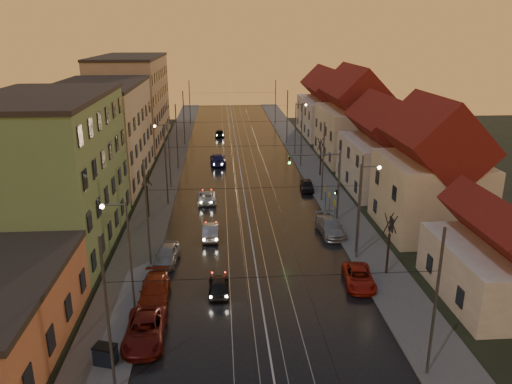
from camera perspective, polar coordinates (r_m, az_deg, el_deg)
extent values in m
plane|color=black|center=(34.21, 0.99, -14.62)|extent=(160.00, 160.00, 0.00)
cube|color=black|center=(71.16, -1.88, 3.02)|extent=(16.00, 120.00, 0.04)
cube|color=#4C4C4C|center=(71.48, -9.92, 2.87)|extent=(4.00, 120.00, 0.15)
cube|color=#4C4C4C|center=(72.21, 6.09, 3.20)|extent=(4.00, 120.00, 0.15)
cube|color=gray|center=(71.10, -3.65, 3.01)|extent=(0.06, 120.00, 0.03)
cube|color=gray|center=(71.13, -2.50, 3.04)|extent=(0.06, 120.00, 0.03)
cube|color=gray|center=(71.18, -1.26, 3.06)|extent=(0.06, 120.00, 0.03)
cube|color=gray|center=(71.27, -0.11, 3.08)|extent=(0.06, 120.00, 0.03)
cube|color=#688A57|center=(46.74, -22.53, 1.81)|extent=(10.00, 18.00, 13.00)
cube|color=#BDAD92|center=(65.61, -17.26, 6.29)|extent=(10.00, 20.00, 12.00)
cube|color=#9A8263|center=(88.68, -13.98, 10.11)|extent=(10.00, 24.00, 14.00)
cube|color=#BAB7AC|center=(39.98, 26.05, -8.25)|extent=(8.00, 10.00, 4.00)
pyramid|color=#5B1814|center=(38.88, 26.64, -4.39)|extent=(8.16, 10.20, 1.80)
cube|color=beige|center=(50.18, 19.12, -0.33)|extent=(8.50, 10.00, 7.00)
pyramid|color=#5B1814|center=(48.84, 19.77, 5.69)|extent=(8.67, 10.20, 3.80)
cube|color=#BAB7AC|center=(61.95, 14.51, 3.01)|extent=(9.00, 12.00, 6.00)
pyramid|color=#5B1814|center=(60.96, 14.84, 7.19)|extent=(9.18, 12.24, 3.20)
cube|color=beige|center=(75.77, 11.03, 6.52)|extent=(9.00, 14.00, 7.50)
pyramid|color=#5B1814|center=(74.86, 11.30, 10.84)|extent=(9.18, 14.28, 4.00)
cube|color=#BAB7AC|center=(93.06, 8.18, 8.46)|extent=(9.00, 16.00, 6.50)
pyramid|color=#5B1814|center=(92.37, 8.32, 11.52)|extent=(9.18, 16.32, 3.50)
cylinder|color=#595B60|center=(27.29, -16.59, -13.58)|extent=(0.16, 0.16, 9.00)
cylinder|color=#595B60|center=(28.91, 19.80, -12.02)|extent=(0.16, 0.16, 9.00)
cylinder|color=#595B60|center=(40.62, -12.32, -2.49)|extent=(0.16, 0.16, 9.00)
cylinder|color=#595B60|center=(41.73, 11.75, -1.90)|extent=(0.16, 0.16, 9.00)
cylinder|color=#595B60|center=(54.82, -10.26, 3.00)|extent=(0.16, 0.16, 9.00)
cylinder|color=#595B60|center=(55.65, 7.66, 3.35)|extent=(0.16, 0.16, 9.00)
cylinder|color=#595B60|center=(69.36, -9.04, 6.21)|extent=(0.16, 0.16, 9.00)
cylinder|color=#595B60|center=(70.01, 5.21, 6.47)|extent=(0.16, 0.16, 9.00)
cylinder|color=#595B60|center=(84.06, -8.24, 8.31)|extent=(0.16, 0.16, 9.00)
cylinder|color=#595B60|center=(84.60, 3.59, 8.52)|extent=(0.16, 0.16, 9.00)
cylinder|color=#595B60|center=(101.81, -7.58, 10.02)|extent=(0.16, 0.16, 9.00)
cylinder|color=#595B60|center=(102.26, 2.24, 10.19)|extent=(0.16, 0.16, 9.00)
cylinder|color=#595B60|center=(34.47, -14.14, -7.35)|extent=(0.14, 0.14, 8.00)
cylinder|color=#595B60|center=(33.21, -16.00, -1.41)|extent=(1.60, 0.10, 0.10)
sphere|color=#FFD88C|center=(33.40, -17.19, -1.59)|extent=(0.32, 0.32, 0.32)
cylinder|color=#595B60|center=(42.85, 11.61, -2.06)|extent=(0.14, 0.14, 8.00)
cylinder|color=#595B60|center=(41.95, 12.99, 2.85)|extent=(1.60, 0.10, 0.10)
sphere|color=#FFD88C|center=(42.19, 13.92, 2.73)|extent=(0.32, 0.32, 0.32)
cylinder|color=#595B60|center=(60.75, -9.86, 4.01)|extent=(0.14, 0.14, 8.00)
cylinder|color=#595B60|center=(60.04, -10.82, 7.50)|extent=(1.60, 0.10, 0.10)
sphere|color=#FFD88C|center=(60.15, -11.51, 7.38)|extent=(0.32, 0.32, 0.32)
cylinder|color=#595B60|center=(76.92, 4.52, 7.16)|extent=(0.14, 0.14, 8.00)
cylinder|color=#595B60|center=(76.42, 5.19, 9.96)|extent=(1.60, 0.10, 0.10)
sphere|color=#FFD88C|center=(76.56, 5.73, 9.88)|extent=(0.32, 0.32, 0.32)
cylinder|color=#595B60|center=(50.35, 9.42, 0.63)|extent=(0.20, 0.20, 7.20)
cylinder|color=#595B60|center=(48.93, 6.65, 4.26)|extent=(5.20, 0.14, 0.14)
imported|color=black|center=(48.69, 3.84, 3.54)|extent=(0.15, 0.18, 0.90)
sphere|color=#19FF3F|center=(48.62, 3.86, 3.34)|extent=(0.20, 0.20, 0.20)
cylinder|color=black|center=(52.02, -12.27, -1.12)|extent=(0.18, 0.18, 3.50)
cylinder|color=black|center=(51.30, -12.19, 1.61)|extent=(0.37, 0.92, 1.61)
cylinder|color=black|center=(51.49, -12.52, 1.64)|extent=(0.91, 0.40, 1.61)
cylinder|color=black|center=(51.21, -12.73, 1.54)|extent=(0.37, 0.92, 1.61)
cylinder|color=black|center=(51.03, -12.35, 1.51)|extent=(0.84, 0.54, 1.62)
cylinder|color=black|center=(40.59, 14.82, -6.92)|extent=(0.18, 0.18, 3.50)
cylinder|color=black|center=(39.76, 15.40, -3.51)|extent=(0.37, 0.92, 1.61)
cylinder|color=black|center=(39.78, 14.89, -3.45)|extent=(0.91, 0.40, 1.61)
cylinder|color=black|center=(39.45, 14.83, -3.63)|extent=(0.37, 0.92, 1.61)
cylinder|color=black|center=(39.46, 15.39, -3.67)|extent=(0.84, 0.54, 1.62)
cylinder|color=black|center=(66.17, 7.37, 3.27)|extent=(0.18, 0.18, 3.50)
cylinder|color=black|center=(65.70, 7.65, 5.44)|extent=(0.37, 0.92, 1.61)
cylinder|color=black|center=(65.78, 7.35, 5.47)|extent=(0.91, 0.40, 1.61)
cylinder|color=black|center=(65.44, 7.27, 5.41)|extent=(0.37, 0.92, 1.61)
cylinder|color=black|center=(65.39, 7.61, 5.38)|extent=(0.84, 0.54, 1.62)
imported|color=black|center=(37.31, -4.29, -10.58)|extent=(1.49, 3.65, 1.24)
imported|color=#959599|center=(46.62, -5.22, -4.45)|extent=(1.47, 4.17, 1.37)
imported|color=#BDBDBD|center=(56.28, -5.67, -0.54)|extent=(2.26, 4.48, 1.22)
imported|color=navy|center=(72.02, -4.37, 3.78)|extent=(2.39, 5.44, 1.56)
imported|color=black|center=(91.00, -4.16, 6.74)|extent=(1.74, 4.05, 1.36)
imported|color=#5F1410|center=(32.79, -12.59, -15.18)|extent=(2.52, 5.30, 1.46)
imported|color=maroon|center=(37.03, -11.52, -10.98)|extent=(2.12, 5.03, 1.45)
imported|color=#98989D|center=(42.31, -10.17, -7.03)|extent=(2.19, 4.47, 1.47)
imported|color=#A91C10|center=(39.07, 11.67, -9.51)|extent=(2.57, 4.76, 1.27)
imported|color=#9A9BA0|center=(47.79, 8.51, -3.91)|extent=(2.40, 5.30, 1.51)
imported|color=black|center=(60.22, 5.84, 0.75)|extent=(1.89, 3.95, 1.30)
cube|color=black|center=(31.30, -16.82, -17.43)|extent=(1.39, 1.13, 1.10)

